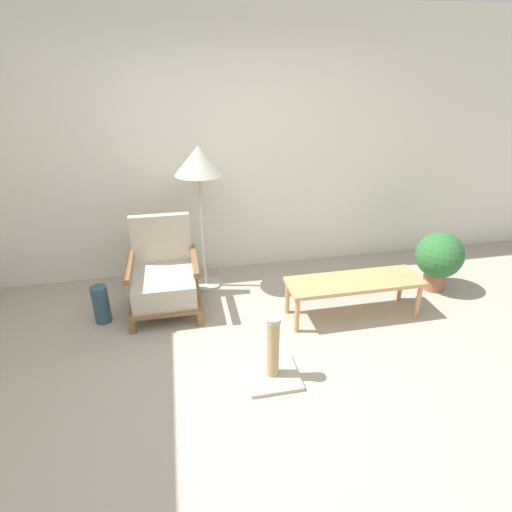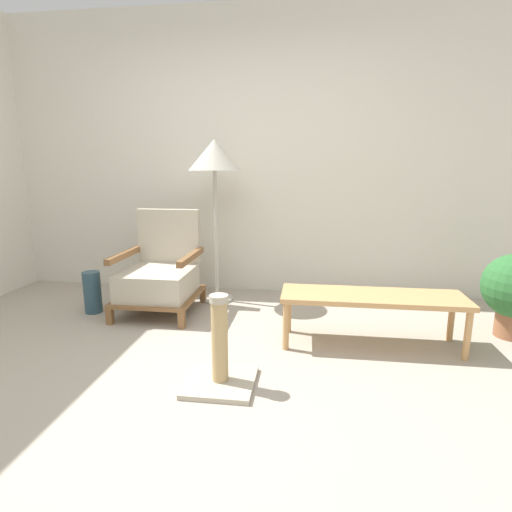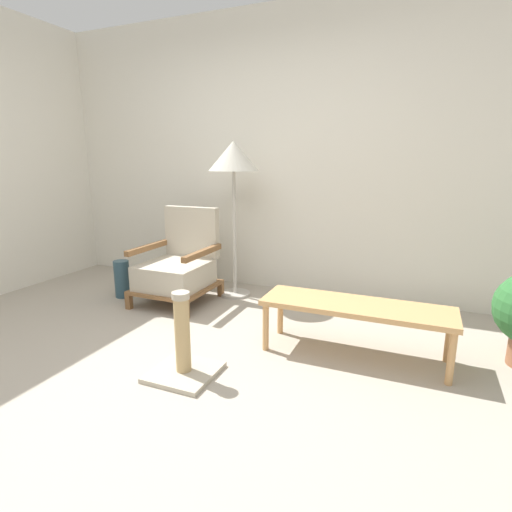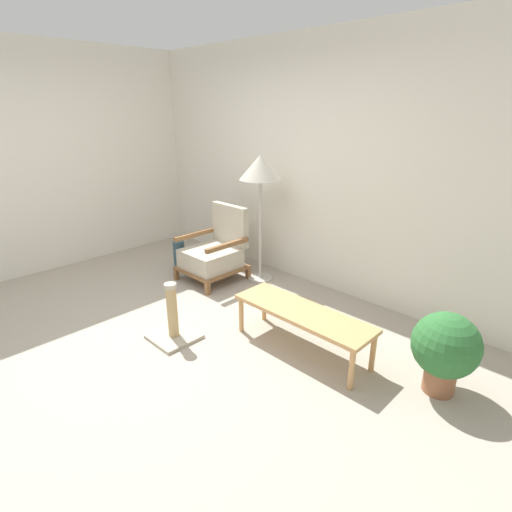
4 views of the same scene
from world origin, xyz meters
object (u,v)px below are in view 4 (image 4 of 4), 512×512
(floor_lamp, at_px, (260,173))
(vase, at_px, (179,255))
(potted_plant, at_px, (445,348))
(scratching_post, at_px, (173,323))
(coffee_table, at_px, (302,315))
(armchair, at_px, (215,252))

(floor_lamp, height_order, vase, floor_lamp)
(potted_plant, bearing_deg, vase, 178.81)
(vase, relative_size, scratching_post, 0.67)
(floor_lamp, distance_m, coffee_table, 1.81)
(armchair, height_order, vase, armchair)
(armchair, bearing_deg, vase, -168.44)
(coffee_table, xyz_separation_m, vase, (-2.28, 0.36, -0.15))
(vase, bearing_deg, coffee_table, -8.86)
(vase, relative_size, potted_plant, 0.58)
(floor_lamp, distance_m, vase, 1.55)
(vase, bearing_deg, armchair, 11.56)
(potted_plant, xyz_separation_m, scratching_post, (-1.98, -0.95, -0.22))
(potted_plant, bearing_deg, scratching_post, -154.33)
(floor_lamp, relative_size, scratching_post, 2.74)
(coffee_table, height_order, scratching_post, scratching_post)
(floor_lamp, distance_m, potted_plant, 2.58)
(vase, bearing_deg, floor_lamp, 25.53)
(coffee_table, relative_size, scratching_post, 2.32)
(coffee_table, height_order, potted_plant, potted_plant)
(armchair, height_order, potted_plant, armchair)
(armchair, bearing_deg, scratching_post, -55.58)
(coffee_table, height_order, vase, coffee_table)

